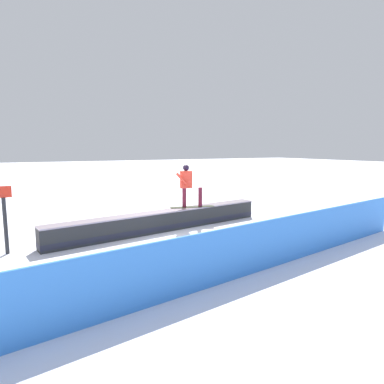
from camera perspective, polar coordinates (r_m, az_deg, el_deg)
The scene contains 5 objects.
ground_plane at distance 11.25m, azimuth -4.83°, elevation -6.67°, with size 120.00×120.00×0.00m, color white.
grind_box at distance 11.18m, azimuth -4.85°, elevation -5.14°, with size 7.93×1.77×0.68m.
snowboarder at distance 11.59m, azimuth -0.73°, elevation 1.34°, with size 1.62×0.65×1.52m.
safety_fence at distance 7.31m, azimuth 9.18°, elevation -9.99°, with size 13.20×0.06×1.16m, color #357DE7.
trail_marker at distance 9.88m, azimuth -29.79°, elevation -3.92°, with size 0.40×0.10×1.81m.
Camera 1 is at (4.21, 10.05, 2.79)m, focal length 30.65 mm.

